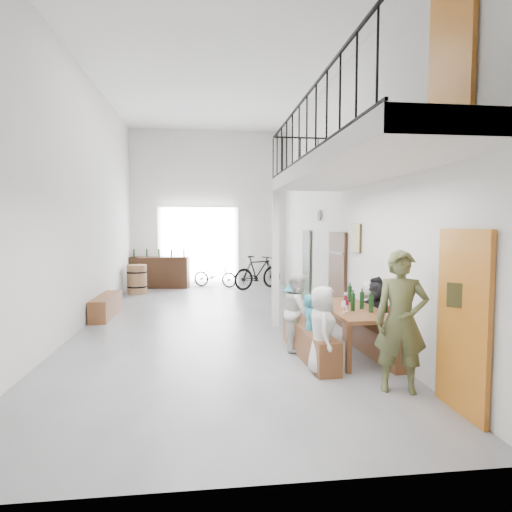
{
  "coord_description": "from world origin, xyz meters",
  "views": [
    {
      "loc": [
        -0.19,
        -9.34,
        2.13
      ],
      "look_at": [
        0.88,
        -0.5,
        1.51
      ],
      "focal_mm": 30.0,
      "sensor_mm": 36.0,
      "label": 1
    }
  ],
  "objects": [
    {
      "name": "tasting_table",
      "position": [
        2.2,
        -2.62,
        0.71
      ],
      "size": [
        0.86,
        2.02,
        0.79
      ],
      "rotation": [
        0.0,
        0.0,
        0.02
      ],
      "color": "brown",
      "rests_on": "ground"
    },
    {
      "name": "side_bench",
      "position": [
        -2.5,
        0.97,
        0.25
      ],
      "size": [
        0.41,
        1.77,
        0.5
      ],
      "primitive_type": "cube",
      "rotation": [
        0.0,
        0.0,
        -0.01
      ],
      "color": "brown",
      "rests_on": "ground"
    },
    {
      "name": "host_standing",
      "position": [
        2.31,
        -4.2,
        0.91
      ],
      "size": [
        0.77,
        0.63,
        1.83
      ],
      "primitive_type": "imported",
      "rotation": [
        0.0,
        0.0,
        -0.33
      ],
      "color": "#4D522E",
      "rests_on": "ground"
    },
    {
      "name": "bicycle_near",
      "position": [
        0.17,
        5.56,
        0.42
      ],
      "size": [
        1.69,
        1.18,
        0.84
      ],
      "primitive_type": "imported",
      "rotation": [
        0.0,
        0.0,
        1.13
      ],
      "color": "black",
      "rests_on": "ground"
    },
    {
      "name": "oak_barrel",
      "position": [
        -2.31,
        4.4,
        0.46
      ],
      "size": [
        0.62,
        0.62,
        0.91
      ],
      "color": "olive",
      "rests_on": "ground"
    },
    {
      "name": "gateway_portal",
      "position": [
        -0.4,
        5.94,
        1.4
      ],
      "size": [
        2.8,
        0.08,
        2.8
      ],
      "primitive_type": "cube",
      "color": "white",
      "rests_on": "ground"
    },
    {
      "name": "guest_left_c",
      "position": [
        1.4,
        -2.23,
        0.67
      ],
      "size": [
        0.65,
        0.75,
        1.33
      ],
      "primitive_type": "imported",
      "rotation": [
        0.0,
        0.0,
        1.33
      ],
      "color": "silver",
      "rests_on": "ground"
    },
    {
      "name": "balcony",
      "position": [
        1.98,
        -3.13,
        2.96
      ],
      "size": [
        1.52,
        5.62,
        4.0
      ],
      "color": "silver",
      "rests_on": "ground"
    },
    {
      "name": "bicycle_far",
      "position": [
        1.6,
        4.91,
        0.57
      ],
      "size": [
        1.93,
        1.4,
        1.15
      ],
      "primitive_type": "imported",
      "rotation": [
        0.0,
        0.0,
        2.08
      ],
      "color": "black",
      "rests_on": "ground"
    },
    {
      "name": "bench_wall",
      "position": [
        2.57,
        -2.66,
        0.23
      ],
      "size": [
        0.39,
        2.01,
        0.46
      ],
      "primitive_type": "cube",
      "rotation": [
        0.0,
        0.0,
        0.07
      ],
      "color": "brown",
      "rests_on": "ground"
    },
    {
      "name": "guest_left_d",
      "position": [
        1.44,
        -1.69,
        0.54
      ],
      "size": [
        0.5,
        0.75,
        1.09
      ],
      "primitive_type": "imported",
      "rotation": [
        0.0,
        0.0,
        1.43
      ],
      "color": "teal",
      "rests_on": "ground"
    },
    {
      "name": "potted_plant",
      "position": [
        2.45,
        0.54,
        0.22
      ],
      "size": [
        0.49,
        0.46,
        0.44
      ],
      "primitive_type": "imported",
      "rotation": [
        0.0,
        0.0,
        0.36
      ],
      "color": "#234F1E",
      "rests_on": "ground"
    },
    {
      "name": "bench_inner",
      "position": [
        1.49,
        -2.62,
        0.25
      ],
      "size": [
        0.46,
        2.18,
        0.5
      ],
      "primitive_type": "cube",
      "rotation": [
        0.0,
        0.0,
        0.05
      ],
      "color": "brown",
      "rests_on": "ground"
    },
    {
      "name": "serving_counter",
      "position": [
        -1.75,
        5.65,
        0.53
      ],
      "size": [
        2.08,
        0.82,
        1.07
      ],
      "primitive_type": "cube",
      "rotation": [
        0.0,
        0.0,
        -0.13
      ],
      "color": "#371F0E",
      "rests_on": "ground"
    },
    {
      "name": "counter_bottles",
      "position": [
        -1.75,
        5.66,
        1.21
      ],
      "size": [
        1.77,
        0.28,
        0.28
      ],
      "color": "black",
      "rests_on": "serving_counter"
    },
    {
      "name": "right_wall_decor",
      "position": [
        2.7,
        -1.87,
        1.74
      ],
      "size": [
        0.07,
        8.28,
        5.07
      ],
      "color": "#AE6319",
      "rests_on": "ground"
    },
    {
      "name": "floor",
      "position": [
        0.0,
        0.0,
        0.0
      ],
      "size": [
        12.0,
        12.0,
        0.0
      ],
      "primitive_type": "plane",
      "color": "slate",
      "rests_on": "ground"
    },
    {
      "name": "tableware",
      "position": [
        2.2,
        -2.65,
        0.93
      ],
      "size": [
        0.53,
        1.03,
        0.35
      ],
      "color": "black",
      "rests_on": "tasting_table"
    },
    {
      "name": "guest_right_c",
      "position": [
        2.76,
        -2.0,
        0.57
      ],
      "size": [
        0.53,
        0.65,
        1.14
      ],
      "primitive_type": "imported",
      "rotation": [
        0.0,
        0.0,
        -1.91
      ],
      "color": "silver",
      "rests_on": "ground"
    },
    {
      "name": "room_walls",
      "position": [
        0.0,
        0.0,
        3.55
      ],
      "size": [
        12.0,
        12.0,
        12.0
      ],
      "color": "silver",
      "rests_on": "ground"
    },
    {
      "name": "guest_left_b",
      "position": [
        1.46,
        -2.83,
        0.53
      ],
      "size": [
        0.3,
        0.42,
        1.06
      ],
      "primitive_type": "imported",
      "rotation": [
        0.0,
        0.0,
        1.7
      ],
      "color": "teal",
      "rests_on": "ground"
    },
    {
      "name": "guest_right_b",
      "position": [
        2.74,
        -2.46,
        0.65
      ],
      "size": [
        0.8,
        1.26,
        1.29
      ],
      "primitive_type": "imported",
      "rotation": [
        0.0,
        0.0,
        -1.19
      ],
      "color": "black",
      "rests_on": "ground"
    },
    {
      "name": "guest_right_a",
      "position": [
        2.74,
        -3.12,
        0.58
      ],
      "size": [
        0.47,
        0.74,
        1.16
      ],
      "primitive_type": "imported",
      "rotation": [
        0.0,
        0.0,
        -1.28
      ],
      "color": "#AF2B1E",
      "rests_on": "ground"
    },
    {
      "name": "guest_left_a",
      "position": [
        1.49,
        -3.42,
        0.64
      ],
      "size": [
        0.5,
        0.68,
        1.27
      ],
      "primitive_type": "imported",
      "rotation": [
        0.0,
        0.0,
        1.4
      ],
      "color": "silver",
      "rests_on": "ground"
    }
  ]
}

